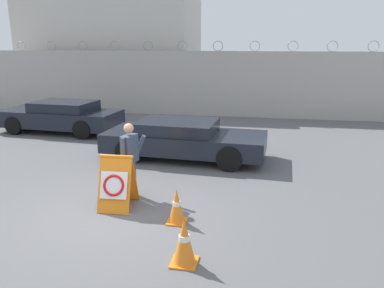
{
  "coord_description": "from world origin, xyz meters",
  "views": [
    {
      "loc": [
        2.94,
        -6.57,
        3.35
      ],
      "look_at": [
        1.45,
        1.4,
        1.18
      ],
      "focal_mm": 35.0,
      "sensor_mm": 36.0,
      "label": 1
    }
  ],
  "objects": [
    {
      "name": "traffic_cone_mid",
      "position": [
        1.43,
        -0.12,
        0.34
      ],
      "size": [
        0.37,
        0.37,
        0.69
      ],
      "color": "orange",
      "rests_on": "ground_plane"
    },
    {
      "name": "barricade_sign",
      "position": [
        0.05,
        0.33,
        0.56
      ],
      "size": [
        0.71,
        0.85,
        1.14
      ],
      "rotation": [
        0.0,
        0.0,
        0.05
      ],
      "color": "orange",
      "rests_on": "ground_plane"
    },
    {
      "name": "ground_plane",
      "position": [
        0.0,
        0.0,
        0.0
      ],
      "size": [
        90.0,
        90.0,
        0.0
      ],
      "primitive_type": "plane",
      "color": "#5B5B5E"
    },
    {
      "name": "building_block",
      "position": [
        -5.67,
        14.65,
        2.94
      ],
      "size": [
        9.44,
        5.14,
        5.88
      ],
      "color": "beige",
      "rests_on": "ground_plane"
    },
    {
      "name": "parked_car_rear_sedan",
      "position": [
        0.68,
        4.06,
        0.6
      ],
      "size": [
        4.88,
        2.19,
        1.14
      ],
      "rotation": [
        0.0,
        0.0,
        -0.06
      ],
      "color": "black",
      "rests_on": "ground_plane"
    },
    {
      "name": "parked_car_front_coupe",
      "position": [
        -4.74,
        6.61,
        0.63
      ],
      "size": [
        4.82,
        2.15,
        1.21
      ],
      "rotation": [
        0.0,
        0.0,
        3.07
      ],
      "color": "black",
      "rests_on": "ground_plane"
    },
    {
      "name": "security_guard",
      "position": [
        0.14,
        0.93,
        0.94
      ],
      "size": [
        0.46,
        0.61,
        1.69
      ],
      "rotation": [
        0.0,
        0.0,
        1.39
      ],
      "color": "#514C42",
      "rests_on": "ground_plane"
    },
    {
      "name": "traffic_cone_near",
      "position": [
        1.86,
        -1.46,
        0.38
      ],
      "size": [
        0.42,
        0.42,
        0.76
      ],
      "color": "orange",
      "rests_on": "ground_plane"
    },
    {
      "name": "perimeter_wall",
      "position": [
        -0.0,
        11.15,
        1.53
      ],
      "size": [
        36.0,
        0.3,
        3.49
      ],
      "color": "#ADA8A0",
      "rests_on": "ground_plane"
    }
  ]
}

